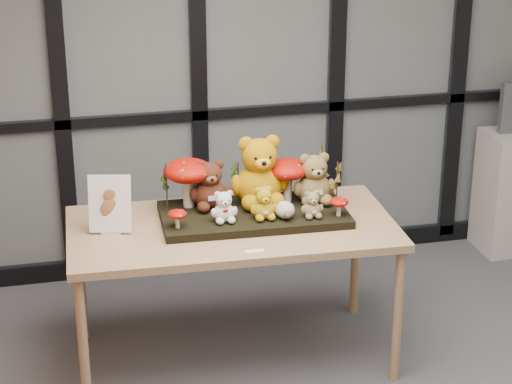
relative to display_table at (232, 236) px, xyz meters
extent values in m
plane|color=#B1AEA7|center=(0.50, 1.22, 0.66)|extent=(5.00, 0.00, 5.00)
cube|color=#2D383F|center=(0.50, 1.19, 0.66)|extent=(4.90, 0.02, 2.70)
cube|color=black|center=(0.50, 1.19, -0.68)|extent=(4.90, 0.06, 0.12)
cube|color=black|center=(0.50, 1.19, 0.31)|extent=(4.90, 0.06, 0.06)
cube|color=black|center=(-0.80, 1.19, 0.66)|extent=(0.10, 0.06, 2.70)
cube|color=black|center=(0.05, 1.19, 0.66)|extent=(0.10, 0.06, 2.70)
cube|color=black|center=(0.95, 1.19, 0.66)|extent=(0.10, 0.06, 2.70)
cube|color=black|center=(1.80, 1.19, 0.66)|extent=(0.10, 0.06, 2.70)
cube|color=#A48059|center=(0.00, 0.00, 0.04)|extent=(1.74, 0.92, 0.04)
cylinder|color=#A48059|center=(-0.82, -0.34, -0.36)|extent=(0.05, 0.05, 0.76)
cylinder|color=#A48059|center=(-0.79, 0.41, -0.36)|extent=(0.05, 0.05, 0.76)
cylinder|color=#A48059|center=(0.79, -0.41, -0.36)|extent=(0.05, 0.05, 0.76)
cylinder|color=#A48059|center=(0.82, 0.34, -0.36)|extent=(0.05, 0.05, 0.76)
cube|color=black|center=(0.13, 0.06, 0.09)|extent=(1.00, 0.53, 0.04)
cube|color=silver|center=(-0.62, 0.05, 0.07)|extent=(0.11, 0.08, 0.01)
cube|color=white|center=(-0.62, 0.05, 0.22)|extent=(0.22, 0.11, 0.30)
ellipsoid|color=brown|center=(-0.62, 0.04, 0.20)|extent=(0.10, 0.01, 0.11)
ellipsoid|color=brown|center=(-0.62, 0.04, 0.28)|extent=(0.06, 0.01, 0.06)
cube|color=white|center=(0.04, -0.34, 0.07)|extent=(0.10, 0.03, 0.00)
camera|label=1|loc=(-0.91, -4.35, 2.00)|focal=65.00mm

